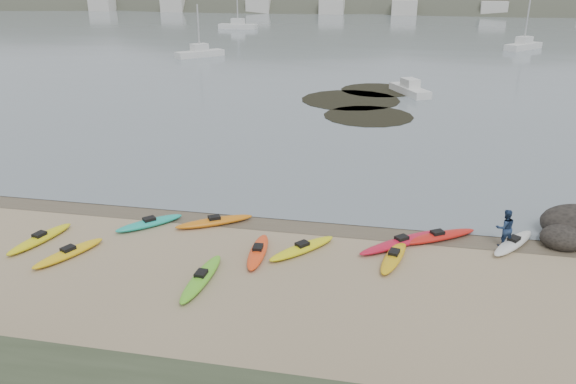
# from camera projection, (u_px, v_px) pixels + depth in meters

# --- Properties ---
(ground) EXTENTS (600.00, 600.00, 0.00)m
(ground) POSITION_uv_depth(u_px,v_px,m) (288.00, 220.00, 27.61)
(ground) COLOR tan
(ground) RESTS_ON ground
(wet_sand) EXTENTS (60.00, 60.00, 0.00)m
(wet_sand) POSITION_uv_depth(u_px,v_px,m) (287.00, 223.00, 27.33)
(wet_sand) COLOR brown
(wet_sand) RESTS_ON ground
(kayaks) EXTENTS (22.94, 9.24, 0.34)m
(kayaks) POSITION_uv_depth(u_px,v_px,m) (275.00, 244.00, 24.84)
(kayaks) COLOR yellow
(kayaks) RESTS_ON ground
(person_east) EXTENTS (0.98, 0.85, 1.74)m
(person_east) POSITION_uv_depth(u_px,v_px,m) (505.00, 228.00, 24.74)
(person_east) COLOR navy
(person_east) RESTS_ON ground
(kelp_mats) EXTENTS (10.78, 18.95, 0.04)m
(kelp_mats) POSITION_uv_depth(u_px,v_px,m) (363.00, 101.00, 52.96)
(kelp_mats) COLOR black
(kelp_mats) RESTS_ON water
(moored_boats) EXTENTS (84.53, 93.36, 1.15)m
(moored_boats) POSITION_uv_depth(u_px,v_px,m) (389.00, 37.00, 100.35)
(moored_boats) COLOR silver
(moored_boats) RESTS_ON ground
(far_hills) EXTENTS (550.00, 135.00, 80.00)m
(far_hills) POSITION_uv_depth(u_px,v_px,m) (499.00, 53.00, 203.28)
(far_hills) COLOR #384235
(far_hills) RESTS_ON ground
(far_town) EXTENTS (199.00, 5.00, 4.00)m
(far_town) POSITION_uv_depth(u_px,v_px,m) (410.00, 8.00, 158.12)
(far_town) COLOR beige
(far_town) RESTS_ON ground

